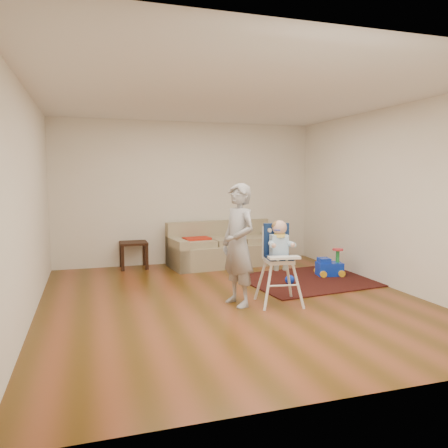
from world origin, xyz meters
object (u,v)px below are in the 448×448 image
object	(u,v)px
side_table	(134,255)
adult	(238,245)
sofa	(226,244)
toy_ball	(290,280)
high_chair	(279,264)
ride_on_toy	(330,262)

from	to	relation	value
side_table	adult	bearing A→B (deg)	-68.74
sofa	adult	xyz separation A→B (m)	(-0.62, -2.52, 0.38)
side_table	sofa	bearing A→B (deg)	-7.86
toy_ball	high_chair	bearing A→B (deg)	-124.08
sofa	side_table	size ratio (longest dim) A/B	4.51
ride_on_toy	adult	xyz separation A→B (m)	(-2.00, -1.09, 0.55)
sofa	high_chair	world-z (taller)	high_chair
side_table	ride_on_toy	world-z (taller)	side_table
high_chair	adult	size ratio (longest dim) A/B	0.71
high_chair	sofa	bearing A→B (deg)	95.90
high_chair	adult	bearing A→B (deg)	174.77
sofa	side_table	distance (m)	1.72
ride_on_toy	toy_ball	bearing A→B (deg)	-148.36
ride_on_toy	high_chair	size ratio (longest dim) A/B	0.41
high_chair	adult	distance (m)	0.59
toy_ball	adult	world-z (taller)	adult
sofa	high_chair	size ratio (longest dim) A/B	1.96
side_table	high_chair	xyz separation A→B (m)	(1.59, -2.87, 0.29)
side_table	adult	size ratio (longest dim) A/B	0.31
adult	high_chair	bearing A→B (deg)	59.68
ride_on_toy	sofa	bearing A→B (deg)	143.44
high_chair	adult	world-z (taller)	adult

